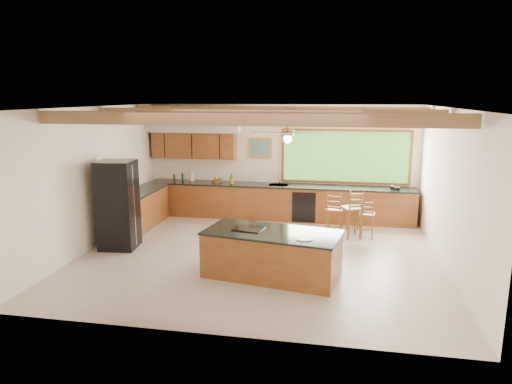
# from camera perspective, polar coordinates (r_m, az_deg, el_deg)

# --- Properties ---
(ground) EXTENTS (7.20, 7.20, 0.00)m
(ground) POSITION_cam_1_polar(r_m,az_deg,el_deg) (9.48, 0.40, -7.91)
(ground) COLOR #BFAD9E
(ground) RESTS_ON ground
(room_shell) EXTENTS (7.27, 6.54, 3.02)m
(room_shell) POSITION_cam_1_polar(r_m,az_deg,el_deg) (9.64, 0.11, 5.95)
(room_shell) COLOR white
(room_shell) RESTS_ON ground
(counter_run) EXTENTS (7.12, 3.10, 1.22)m
(counter_run) POSITION_cam_1_polar(r_m,az_deg,el_deg) (11.87, -1.35, -1.48)
(counter_run) COLOR brown
(counter_run) RESTS_ON ground
(island) EXTENTS (2.57, 1.53, 0.86)m
(island) POSITION_cam_1_polar(r_m,az_deg,el_deg) (8.33, 2.01, -7.71)
(island) COLOR brown
(island) RESTS_ON ground
(refrigerator) EXTENTS (0.81, 0.79, 1.89)m
(refrigerator) POSITION_cam_1_polar(r_m,az_deg,el_deg) (10.13, -16.88, -1.55)
(refrigerator) COLOR black
(refrigerator) RESTS_ON ground
(bar_stool_a) EXTENTS (0.44, 0.44, 1.08)m
(bar_stool_a) POSITION_cam_1_polar(r_m,az_deg,el_deg) (10.65, 9.82, -2.28)
(bar_stool_a) COLOR brown
(bar_stool_a) RESTS_ON ground
(bar_stool_b) EXTENTS (0.37, 0.37, 0.95)m
(bar_stool_b) POSITION_cam_1_polar(r_m,az_deg,el_deg) (10.69, 13.72, -2.80)
(bar_stool_b) COLOR brown
(bar_stool_b) RESTS_ON ground
(bar_stool_c) EXTENTS (0.55, 0.55, 1.16)m
(bar_stool_c) POSITION_cam_1_polar(r_m,az_deg,el_deg) (10.64, 11.99, -2.12)
(bar_stool_c) COLOR brown
(bar_stool_c) RESTS_ON ground
(bar_stool_d) EXTENTS (0.43, 0.43, 1.01)m
(bar_stool_d) POSITION_cam_1_polar(r_m,az_deg,el_deg) (11.12, 12.22, -1.98)
(bar_stool_d) COLOR brown
(bar_stool_d) RESTS_ON ground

